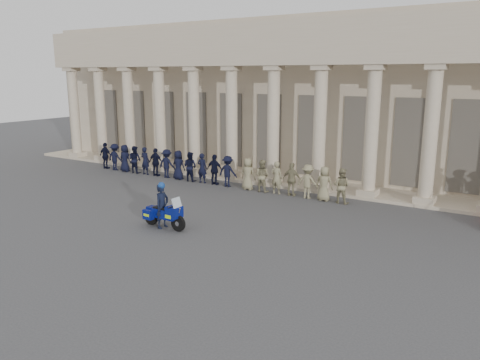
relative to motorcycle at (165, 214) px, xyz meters
name	(u,v)px	position (x,y,z in m)	size (l,w,h in m)	color
ground	(205,230)	(1.50, 0.58, -0.57)	(90.00, 90.00, 0.00)	#3E3E41
building	(342,96)	(1.50, 15.33, 3.96)	(40.00, 12.50, 9.00)	tan
officer_rank	(205,168)	(-3.18, 7.04, 0.26)	(16.35, 0.63, 1.66)	black
motorcycle	(165,214)	(0.00, 0.00, 0.00)	(2.05, 0.84, 1.31)	black
rider	(162,205)	(-0.11, 0.00, 0.34)	(0.44, 0.65, 1.83)	black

